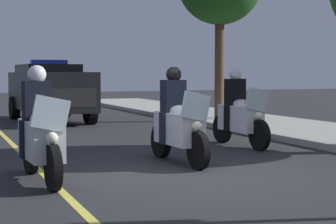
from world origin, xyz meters
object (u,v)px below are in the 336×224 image
at_px(police_motorcycle_lead_left, 40,134).
at_px(police_suv, 50,90).
at_px(police_motorcycle_lead_right, 178,124).
at_px(police_motorcycle_trailing, 240,115).

distance_m(police_motorcycle_lead_left, police_suv, 10.52).
bearing_deg(police_motorcycle_lead_right, police_suv, -176.93).
height_order(police_motorcycle_lead_right, police_suv, police_suv).
bearing_deg(police_motorcycle_trailing, police_motorcycle_lead_right, -53.73).
relative_size(police_motorcycle_lead_right, police_motorcycle_trailing, 1.00).
height_order(police_motorcycle_lead_left, police_suv, police_suv).
xyz_separation_m(police_motorcycle_trailing, police_suv, (-7.95, -2.67, 0.37)).
bearing_deg(police_suv, police_motorcycle_lead_left, -11.18).
height_order(police_motorcycle_lead_right, police_motorcycle_trailing, same).
distance_m(police_motorcycle_trailing, police_suv, 8.39).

